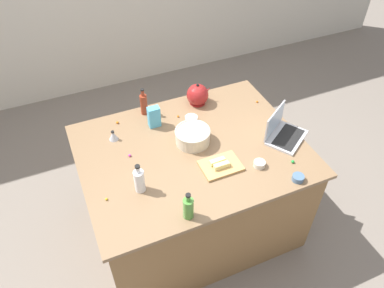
% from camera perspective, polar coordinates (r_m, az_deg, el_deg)
% --- Properties ---
extents(ground_plane, '(12.00, 12.00, 0.00)m').
position_cam_1_polar(ground_plane, '(3.40, 0.00, -11.72)').
color(ground_plane, slate).
extents(island_counter, '(1.61, 1.24, 0.90)m').
position_cam_1_polar(island_counter, '(3.04, 0.00, -6.85)').
color(island_counter, olive).
rests_on(island_counter, ground).
extents(laptop, '(0.38, 0.36, 0.22)m').
position_cam_1_polar(laptop, '(2.85, 13.63, 1.78)').
color(laptop, '#B7B7BC').
rests_on(laptop, island_counter).
extents(mixing_bowl_large, '(0.26, 0.26, 0.11)m').
position_cam_1_polar(mixing_bowl_large, '(2.72, 0.10, 1.24)').
color(mixing_bowl_large, beige).
rests_on(mixing_bowl_large, island_counter).
extents(bottle_olive, '(0.07, 0.07, 0.20)m').
position_cam_1_polar(bottle_olive, '(2.26, -0.56, -9.65)').
color(bottle_olive, '#4C8C38').
rests_on(bottle_olive, island_counter).
extents(bottle_vinegar, '(0.07, 0.07, 0.22)m').
position_cam_1_polar(bottle_vinegar, '(2.41, -8.00, -5.49)').
color(bottle_vinegar, white).
rests_on(bottle_vinegar, island_counter).
extents(bottle_soy, '(0.06, 0.06, 0.23)m').
position_cam_1_polar(bottle_soy, '(2.99, -7.34, 6.08)').
color(bottle_soy, maroon).
rests_on(bottle_soy, island_counter).
extents(kettle, '(0.21, 0.18, 0.20)m').
position_cam_1_polar(kettle, '(3.08, 0.86, 7.46)').
color(kettle, maroon).
rests_on(kettle, island_counter).
extents(cutting_board, '(0.28, 0.20, 0.02)m').
position_cam_1_polar(cutting_board, '(2.59, 4.39, -3.30)').
color(cutting_board, tan).
rests_on(cutting_board, island_counter).
extents(butter_stick_left, '(0.11, 0.04, 0.04)m').
position_cam_1_polar(butter_stick_left, '(2.55, 4.49, -3.27)').
color(butter_stick_left, '#F4E58C').
rests_on(butter_stick_left, cutting_board).
extents(butter_stick_right, '(0.11, 0.04, 0.04)m').
position_cam_1_polar(butter_stick_right, '(2.58, 3.88, -2.65)').
color(butter_stick_right, '#F4E58C').
rests_on(butter_stick_right, cutting_board).
extents(ramekin_small, '(0.10, 0.10, 0.05)m').
position_cam_1_polar(ramekin_small, '(2.92, -0.10, 3.75)').
color(ramekin_small, beige).
rests_on(ramekin_small, island_counter).
extents(ramekin_medium, '(0.08, 0.08, 0.04)m').
position_cam_1_polar(ramekin_medium, '(2.62, 10.20, -3.00)').
color(ramekin_medium, beige).
rests_on(ramekin_medium, island_counter).
extents(ramekin_wide, '(0.08, 0.08, 0.04)m').
position_cam_1_polar(ramekin_wide, '(2.59, 15.81, -4.98)').
color(ramekin_wide, slate).
rests_on(ramekin_wide, island_counter).
extents(kitchen_timer, '(0.07, 0.07, 0.08)m').
position_cam_1_polar(kitchen_timer, '(2.82, -11.88, 1.26)').
color(kitchen_timer, '#B2B2B7').
rests_on(kitchen_timer, island_counter).
extents(candy_bag, '(0.09, 0.06, 0.17)m').
position_cam_1_polar(candy_bag, '(2.86, -5.79, 4.13)').
color(candy_bag, '#4CA5CC').
rests_on(candy_bag, island_counter).
extents(candy_0, '(0.02, 0.02, 0.02)m').
position_cam_1_polar(candy_0, '(2.69, -9.45, -1.72)').
color(candy_0, '#CC3399').
rests_on(candy_0, island_counter).
extents(candy_1, '(0.02, 0.02, 0.02)m').
position_cam_1_polar(candy_1, '(3.17, 9.86, 6.36)').
color(candy_1, orange).
rests_on(candy_1, island_counter).
extents(candy_2, '(0.02, 0.02, 0.02)m').
position_cam_1_polar(candy_2, '(2.70, 15.08, -2.60)').
color(candy_2, green).
rests_on(candy_2, island_counter).
extents(candy_3, '(0.02, 0.02, 0.02)m').
position_cam_1_polar(candy_3, '(3.05, -5.31, 5.25)').
color(candy_3, red).
rests_on(candy_3, island_counter).
extents(candy_4, '(0.02, 0.02, 0.02)m').
position_cam_1_polar(candy_4, '(2.98, -2.14, 4.23)').
color(candy_4, orange).
rests_on(candy_4, island_counter).
extents(candy_5, '(0.02, 0.02, 0.02)m').
position_cam_1_polar(candy_5, '(2.45, -12.88, -8.18)').
color(candy_5, yellow).
rests_on(candy_5, island_counter).
extents(candy_6, '(0.02, 0.02, 0.02)m').
position_cam_1_polar(candy_6, '(2.97, -11.29, 3.23)').
color(candy_6, orange).
rests_on(candy_6, island_counter).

